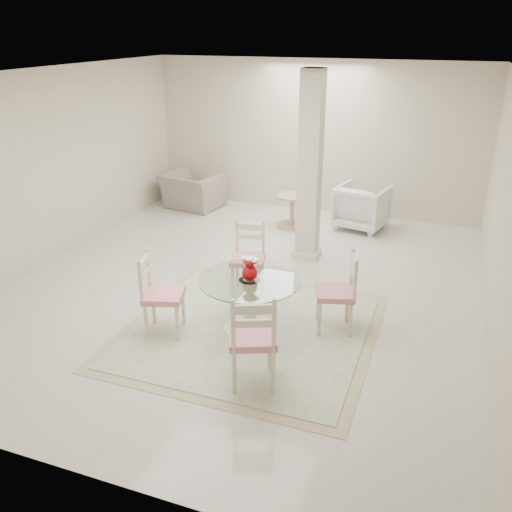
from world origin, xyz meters
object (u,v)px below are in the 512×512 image
(dining_chair_west, at_px, (157,288))
(dining_chair_south, at_px, (253,333))
(dining_chair_north, at_px, (249,252))
(red_vase, at_px, (250,269))
(armchair_white, at_px, (362,207))
(side_table, at_px, (292,212))
(column, at_px, (310,168))
(dining_chair_east, at_px, (341,287))
(recliner_taupe, at_px, (193,191))
(dining_table, at_px, (250,305))

(dining_chair_west, distance_m, dining_chair_south, 1.45)
(dining_chair_north, bearing_deg, dining_chair_south, -80.27)
(red_vase, xyz_separation_m, armchair_white, (0.57, 3.86, -0.40))
(dining_chair_west, relative_size, dining_chair_south, 0.95)
(dining_chair_south, xyz_separation_m, armchair_white, (0.18, 4.81, -0.21))
(dining_chair_west, bearing_deg, dining_chair_south, -129.50)
(dining_chair_west, height_order, side_table, dining_chair_west)
(column, bearing_deg, dining_chair_east, -65.09)
(column, bearing_deg, side_table, 116.50)
(dining_chair_south, xyz_separation_m, side_table, (-0.94, 4.46, -0.33))
(red_vase, relative_size, recliner_taupe, 0.26)
(dining_chair_north, bearing_deg, dining_chair_east, -35.46)
(dining_chair_east, height_order, dining_chair_west, dining_chair_west)
(dining_chair_south, height_order, armchair_white, dining_chair_south)
(dining_chair_east, bearing_deg, red_vase, -84.83)
(red_vase, bearing_deg, dining_chair_north, 111.68)
(dining_chair_north, xyz_separation_m, armchair_white, (0.95, 2.92, -0.17))
(recliner_taupe, bearing_deg, dining_chair_south, 131.33)
(dining_table, xyz_separation_m, dining_chair_east, (0.94, 0.38, 0.22))
(dining_chair_north, distance_m, dining_chair_south, 2.04)
(recliner_taupe, bearing_deg, column, 159.26)
(dining_chair_west, bearing_deg, armchair_white, -36.16)
(armchair_white, relative_size, side_table, 1.46)
(column, xyz_separation_m, red_vase, (-0.03, -2.34, -0.57))
(column, xyz_separation_m, dining_chair_west, (-0.98, -2.72, -0.79))
(armchair_white, bearing_deg, red_vase, 93.16)
(dining_chair_east, height_order, armchair_white, dining_chair_east)
(recliner_taupe, distance_m, armchair_white, 3.20)
(recliner_taupe, bearing_deg, dining_chair_west, 120.88)
(armchair_white, bearing_deg, dining_chair_north, 83.63)
(red_vase, xyz_separation_m, dining_chair_north, (-0.37, 0.94, -0.23))
(dining_chair_south, bearing_deg, red_vase, -90.90)
(dining_chair_east, distance_m, recliner_taupe, 5.01)
(dining_chair_south, bearing_deg, dining_chair_north, -91.18)
(column, height_order, armchair_white, column)
(dining_chair_east, height_order, recliner_taupe, dining_chair_east)
(armchair_white, bearing_deg, dining_table, 93.16)
(column, bearing_deg, recliner_taupe, 149.88)
(red_vase, distance_m, armchair_white, 3.93)
(dining_chair_north, xyz_separation_m, dining_chair_west, (-0.57, -1.32, 0.01))
(dining_chair_east, distance_m, dining_chair_west, 2.04)
(recliner_taupe, height_order, side_table, recliner_taupe)
(red_vase, bearing_deg, column, 89.24)
(side_table, bearing_deg, dining_table, -81.06)
(dining_chair_west, relative_size, armchair_white, 1.29)
(red_vase, xyz_separation_m, dining_chair_east, (0.94, 0.38, -0.23))
(recliner_taupe, xyz_separation_m, side_table, (2.07, -0.37, -0.07))
(column, relative_size, dining_table, 2.39)
(side_table, bearing_deg, dining_chair_west, -95.74)
(dining_table, distance_m, red_vase, 0.44)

